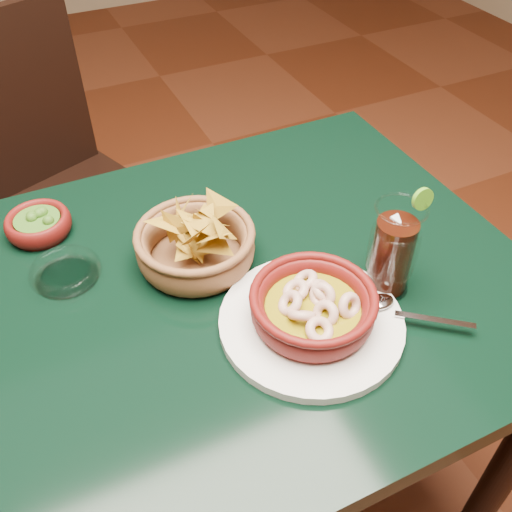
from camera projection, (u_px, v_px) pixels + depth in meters
name	position (u px, v px, depth m)	size (l,w,h in m)	color
ground	(202.00, 505.00, 1.42)	(7.00, 7.00, 0.00)	#471C0C
dining_table	(178.00, 340.00, 0.98)	(1.20, 0.80, 0.75)	black
dining_chair	(55.00, 192.00, 1.50)	(0.58, 0.58, 0.96)	black
shrimp_plate	(313.00, 311.00, 0.85)	(0.36, 0.28, 0.08)	silver
chip_basket	(196.00, 244.00, 0.96)	(0.23, 0.23, 0.14)	brown
guacamole_ramekin	(38.00, 224.00, 1.02)	(0.13, 0.13, 0.05)	#510D0B
cola_drink	(393.00, 250.00, 0.88)	(0.16, 0.16, 0.18)	white
glass_ashtray	(66.00, 272.00, 0.94)	(0.13, 0.13, 0.03)	white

